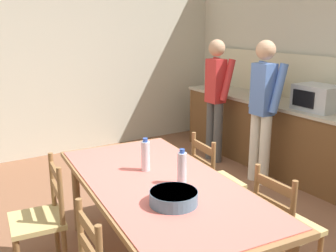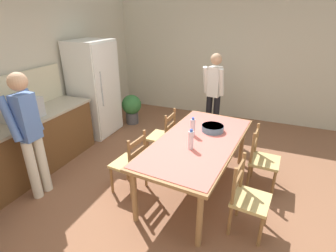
{
  "view_description": "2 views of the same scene",
  "coord_description": "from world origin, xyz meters",
  "px_view_note": "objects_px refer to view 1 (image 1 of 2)",
  "views": [
    {
      "loc": [
        2.5,
        -1.69,
        1.94
      ],
      "look_at": [
        -0.23,
        -0.0,
        1.09
      ],
      "focal_mm": 42.0,
      "sensor_mm": 36.0,
      "label": 1
    },
    {
      "loc": [
        -2.95,
        -1.14,
        2.4
      ],
      "look_at": [
        0.1,
        0.12,
        0.94
      ],
      "focal_mm": 28.0,
      "sensor_mm": 36.0,
      "label": 2
    }
  ],
  "objects_px": {
    "chair_side_near_left": "(41,219)",
    "paper_bag": "(266,86)",
    "chair_side_far_left": "(214,182)",
    "microwave": "(318,98)",
    "bottle_near_centre": "(145,156)",
    "chair_side_far_right": "(284,227)",
    "bottle_off_centre": "(182,168)",
    "person_at_counter": "(263,105)",
    "person_at_sink": "(216,94)",
    "serving_bowl": "(174,197)",
    "dining_table": "(160,191)"
  },
  "relations": [
    {
      "from": "paper_bag",
      "to": "chair_side_far_left",
      "type": "distance_m",
      "value": 2.05
    },
    {
      "from": "bottle_off_centre",
      "to": "person_at_counter",
      "type": "xyz_separation_m",
      "value": [
        -1.07,
        1.88,
        0.07
      ]
    },
    {
      "from": "microwave",
      "to": "chair_side_far_right",
      "type": "distance_m",
      "value": 2.18
    },
    {
      "from": "bottle_near_centre",
      "to": "serving_bowl",
      "type": "height_order",
      "value": "bottle_near_centre"
    },
    {
      "from": "chair_side_near_left",
      "to": "paper_bag",
      "type": "bearing_deg",
      "value": 111.1
    },
    {
      "from": "person_at_counter",
      "to": "paper_bag",
      "type": "bearing_deg",
      "value": 41.96
    },
    {
      "from": "microwave",
      "to": "person_at_counter",
      "type": "bearing_deg",
      "value": -125.03
    },
    {
      "from": "dining_table",
      "to": "chair_side_far_right",
      "type": "relative_size",
      "value": 2.42
    },
    {
      "from": "microwave",
      "to": "bottle_near_centre",
      "type": "xyz_separation_m",
      "value": [
        0.33,
        -2.49,
        -0.17
      ]
    },
    {
      "from": "chair_side_near_left",
      "to": "dining_table",
      "type": "bearing_deg",
      "value": 60.58
    },
    {
      "from": "bottle_near_centre",
      "to": "person_at_counter",
      "type": "height_order",
      "value": "person_at_counter"
    },
    {
      "from": "microwave",
      "to": "bottle_near_centre",
      "type": "bearing_deg",
      "value": -82.55
    },
    {
      "from": "bottle_near_centre",
      "to": "chair_side_far_right",
      "type": "xyz_separation_m",
      "value": [
        0.81,
        0.74,
        -0.46
      ]
    },
    {
      "from": "bottle_near_centre",
      "to": "bottle_off_centre",
      "type": "bearing_deg",
      "value": 14.01
    },
    {
      "from": "microwave",
      "to": "chair_side_near_left",
      "type": "bearing_deg",
      "value": -89.24
    },
    {
      "from": "chair_side_far_left",
      "to": "person_at_sink",
      "type": "bearing_deg",
      "value": -32.17
    },
    {
      "from": "person_at_counter",
      "to": "serving_bowl",
      "type": "bearing_deg",
      "value": -147.97
    },
    {
      "from": "dining_table",
      "to": "bottle_off_centre",
      "type": "relative_size",
      "value": 8.17
    },
    {
      "from": "microwave",
      "to": "paper_bag",
      "type": "xyz_separation_m",
      "value": [
        -0.82,
        -0.01,
        0.03
      ]
    },
    {
      "from": "chair_side_near_left",
      "to": "microwave",
      "type": "bearing_deg",
      "value": 97.01
    },
    {
      "from": "person_at_counter",
      "to": "bottle_off_centre",
      "type": "bearing_deg",
      "value": -150.29
    },
    {
      "from": "serving_bowl",
      "to": "chair_side_far_left",
      "type": "distance_m",
      "value": 1.29
    },
    {
      "from": "paper_bag",
      "to": "chair_side_far_left",
      "type": "bearing_deg",
      "value": -58.73
    },
    {
      "from": "chair_side_far_left",
      "to": "person_at_sink",
      "type": "relative_size",
      "value": 0.53
    },
    {
      "from": "person_at_sink",
      "to": "serving_bowl",
      "type": "bearing_deg",
      "value": -133.53
    },
    {
      "from": "paper_bag",
      "to": "chair_side_far_right",
      "type": "relative_size",
      "value": 0.4
    },
    {
      "from": "dining_table",
      "to": "chair_side_far_left",
      "type": "height_order",
      "value": "chair_side_far_left"
    },
    {
      "from": "dining_table",
      "to": "serving_bowl",
      "type": "xyz_separation_m",
      "value": [
        0.36,
        -0.11,
        0.12
      ]
    },
    {
      "from": "chair_side_far_left",
      "to": "microwave",
      "type": "bearing_deg",
      "value": -77.33
    },
    {
      "from": "bottle_near_centre",
      "to": "bottle_off_centre",
      "type": "xyz_separation_m",
      "value": [
        0.38,
        0.1,
        0.0
      ]
    },
    {
      "from": "serving_bowl",
      "to": "chair_side_near_left",
      "type": "relative_size",
      "value": 0.35
    },
    {
      "from": "paper_bag",
      "to": "dining_table",
      "type": "relative_size",
      "value": 0.16
    },
    {
      "from": "bottle_near_centre",
      "to": "chair_side_far_left",
      "type": "height_order",
      "value": "bottle_near_centre"
    },
    {
      "from": "microwave",
      "to": "bottle_near_centre",
      "type": "height_order",
      "value": "microwave"
    },
    {
      "from": "microwave",
      "to": "chair_side_far_left",
      "type": "height_order",
      "value": "microwave"
    },
    {
      "from": "chair_side_far_left",
      "to": "chair_side_near_left",
      "type": "relative_size",
      "value": 1.0
    },
    {
      "from": "chair_side_far_left",
      "to": "bottle_near_centre",
      "type": "bearing_deg",
      "value": 106.05
    },
    {
      "from": "bottle_off_centre",
      "to": "person_at_counter",
      "type": "bearing_deg",
      "value": 119.71
    },
    {
      "from": "person_at_counter",
      "to": "dining_table",
      "type": "bearing_deg",
      "value": -154.46
    },
    {
      "from": "chair_side_far_right",
      "to": "person_at_sink",
      "type": "bearing_deg",
      "value": -26.03
    },
    {
      "from": "chair_side_near_left",
      "to": "person_at_sink",
      "type": "xyz_separation_m",
      "value": [
        -1.33,
        2.78,
        0.52
      ]
    },
    {
      "from": "chair_side_near_left",
      "to": "chair_side_far_left",
      "type": "bearing_deg",
      "value": 91.22
    },
    {
      "from": "serving_bowl",
      "to": "chair_side_near_left",
      "type": "distance_m",
      "value": 1.18
    },
    {
      "from": "paper_bag",
      "to": "serving_bowl",
      "type": "xyz_separation_m",
      "value": [
        1.78,
        -2.61,
        -0.27
      ]
    },
    {
      "from": "bottle_near_centre",
      "to": "chair_side_far_left",
      "type": "distance_m",
      "value": 0.95
    },
    {
      "from": "bottle_off_centre",
      "to": "person_at_counter",
      "type": "height_order",
      "value": "person_at_counter"
    },
    {
      "from": "microwave",
      "to": "chair_side_far_left",
      "type": "relative_size",
      "value": 0.55
    },
    {
      "from": "chair_side_far_right",
      "to": "person_at_sink",
      "type": "distance_m",
      "value": 2.78
    },
    {
      "from": "bottle_near_centre",
      "to": "chair_side_far_right",
      "type": "distance_m",
      "value": 1.19
    },
    {
      "from": "paper_bag",
      "to": "chair_side_far_left",
      "type": "height_order",
      "value": "paper_bag"
    }
  ]
}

